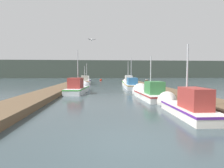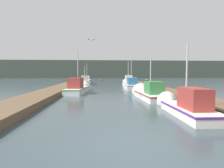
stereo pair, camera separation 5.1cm
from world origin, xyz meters
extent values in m
plane|color=#38474C|center=(0.00, 0.00, 0.00)|extent=(200.00, 200.00, 0.00)
cube|color=brown|center=(-5.68, 16.00, 0.21)|extent=(2.43, 40.00, 0.41)
cube|color=brown|center=(5.68, 16.00, 0.21)|extent=(2.43, 40.00, 0.41)
cube|color=#424C42|center=(0.00, 69.14, 3.36)|extent=(120.00, 16.00, 6.73)
cube|color=silver|center=(3.38, 3.24, 0.23)|extent=(1.47, 3.91, 0.45)
cube|color=#5B278F|center=(3.38, 3.24, 0.39)|extent=(1.50, 3.94, 0.10)
cone|color=silver|center=(3.42, 5.67, 0.23)|extent=(1.34, 1.00, 1.33)
cube|color=#99332D|center=(3.37, 2.75, 0.93)|extent=(0.95, 1.61, 0.96)
cylinder|color=#B2B2B7|center=(3.38, 3.53, 1.97)|extent=(0.08, 0.08, 3.04)
cube|color=silver|center=(3.18, 8.60, 0.25)|extent=(1.89, 4.54, 0.50)
cube|color=#A32C2C|center=(3.18, 8.60, 0.44)|extent=(1.92, 4.57, 0.10)
cone|color=silver|center=(3.07, 11.37, 0.25)|extent=(1.68, 1.12, 1.64)
cube|color=#387A42|center=(3.20, 8.04, 0.97)|extent=(1.20, 1.46, 0.94)
cylinder|color=#B2B2B7|center=(3.16, 8.94, 1.95)|extent=(0.08, 0.08, 2.92)
cube|color=silver|center=(-3.21, 13.13, 0.29)|extent=(2.06, 5.21, 0.58)
cube|color=green|center=(-3.21, 13.13, 0.52)|extent=(2.09, 5.24, 0.10)
cone|color=silver|center=(-2.88, 16.20, 0.29)|extent=(1.56, 1.24, 1.46)
cube|color=#99332D|center=(-3.27, 12.50, 1.08)|extent=(1.40, 1.81, 1.01)
cylinder|color=#B2B2B7|center=(-3.17, 13.51, 2.51)|extent=(0.08, 0.08, 3.88)
cube|color=silver|center=(3.20, 17.44, 0.31)|extent=(1.87, 5.11, 0.62)
cube|color=gold|center=(3.20, 17.44, 0.56)|extent=(1.90, 5.14, 0.10)
cone|color=silver|center=(3.36, 20.60, 0.31)|extent=(1.60, 1.38, 1.53)
cube|color=#2D6699|center=(3.17, 16.81, 1.04)|extent=(1.25, 2.14, 0.83)
cylinder|color=#B2B2B7|center=(3.22, 17.81, 2.35)|extent=(0.08, 0.08, 3.45)
cube|color=silver|center=(3.56, 22.08, 0.33)|extent=(1.87, 4.53, 0.66)
cube|color=#12940F|center=(3.56, 22.08, 0.60)|extent=(1.90, 4.57, 0.10)
cone|color=silver|center=(3.74, 24.71, 0.33)|extent=(1.54, 0.94, 1.49)
cube|color=silver|center=(3.52, 21.53, 1.16)|extent=(1.12, 1.90, 1.01)
cylinder|color=#B2B2B7|center=(3.58, 22.41, 2.26)|extent=(0.08, 0.08, 3.20)
cube|color=silver|center=(-3.50, 25.86, 0.34)|extent=(1.89, 4.53, 0.68)
cube|color=#A24C1B|center=(-3.50, 25.86, 0.62)|extent=(1.92, 4.57, 0.10)
cone|color=silver|center=(-3.71, 28.54, 0.34)|extent=(1.55, 1.06, 1.48)
cube|color=#B2AD9E|center=(-3.46, 25.31, 1.14)|extent=(1.29, 1.61, 0.92)
cylinder|color=#B2B2B7|center=(-3.53, 26.19, 1.95)|extent=(0.08, 0.08, 2.55)
cube|color=silver|center=(-3.51, 31.29, 0.34)|extent=(1.79, 4.73, 0.68)
cube|color=#4E0E8F|center=(-3.51, 31.29, 0.62)|extent=(1.83, 4.76, 0.10)
cone|color=silver|center=(-3.78, 34.13, 0.34)|extent=(1.38, 1.20, 1.28)
cube|color=silver|center=(-3.45, 30.72, 1.07)|extent=(1.05, 1.56, 0.79)
cylinder|color=#B2B2B7|center=(-3.54, 31.64, 2.34)|extent=(0.08, 0.08, 3.32)
cylinder|color=#473523|center=(4.31, 30.26, 0.66)|extent=(0.24, 0.24, 1.31)
cylinder|color=silver|center=(4.31, 30.26, 1.33)|extent=(0.27, 0.27, 0.04)
cylinder|color=#473523|center=(4.36, 14.46, 0.65)|extent=(0.29, 0.29, 1.31)
cylinder|color=silver|center=(4.36, 14.46, 1.33)|extent=(0.33, 0.33, 0.04)
sphere|color=red|center=(-0.52, 40.67, 0.16)|extent=(0.59, 0.59, 0.59)
cylinder|color=black|center=(-0.52, 40.67, 0.71)|extent=(0.06, 0.06, 0.50)
ellipsoid|color=white|center=(-1.49, 7.75, 4.42)|extent=(0.20, 0.30, 0.12)
cube|color=gray|center=(-1.36, 7.78, 4.44)|extent=(0.29, 0.18, 0.07)
cube|color=gray|center=(-1.62, 7.72, 4.44)|extent=(0.29, 0.18, 0.07)
camera|label=1|loc=(-0.98, -4.83, 2.11)|focal=28.00mm
camera|label=2|loc=(-0.93, -4.83, 2.11)|focal=28.00mm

